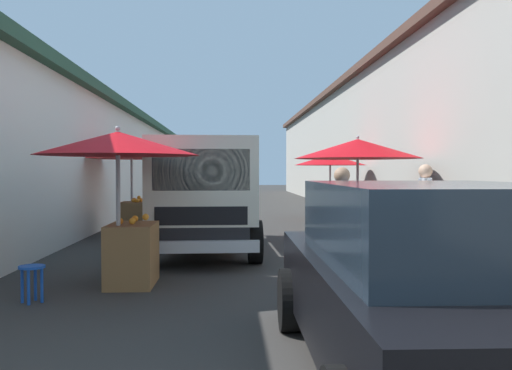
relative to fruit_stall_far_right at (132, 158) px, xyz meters
name	(u,v)px	position (x,y,z in m)	size (l,w,h in m)	color
ground	(250,226)	(1.73, -2.93, -1.85)	(90.00, 90.00, 0.00)	#33302D
building_left_whitewash	(11,161)	(3.98, 4.44, -0.01)	(49.80, 7.50, 3.66)	silver
building_right_concrete	(473,140)	(3.98, -10.30, 0.71)	(49.80, 7.50, 5.10)	#A39E93
fruit_stall_far_right	(132,158)	(0.00, 0.00, 0.00)	(2.47, 2.47, 2.41)	#9E9EA3
fruit_stall_far_left	(330,168)	(3.58, -5.53, -0.21)	(2.27, 2.27, 2.13)	#9E9EA3
fruit_stall_mid_lane	(357,160)	(-1.51, -5.17, -0.06)	(2.81, 2.81, 2.32)	#9E9EA3
fruit_stall_near_left	(122,173)	(-6.25, -0.93, -0.33)	(2.13, 2.13, 2.13)	#9E9EA3
hatchback_car	(429,283)	(-9.70, -3.77, -1.11)	(3.93, 1.95, 1.45)	black
delivery_truck	(203,199)	(-3.79, -1.89, -0.81)	(4.97, 2.08, 2.08)	black
vendor_by_crates	(425,207)	(-4.79, -5.53, -0.89)	(0.61, 0.36, 1.65)	navy
vendor_in_shade	(342,218)	(-6.26, -3.86, -0.93)	(0.50, 0.45, 1.59)	navy
plastic_stool	(32,275)	(-7.06, -0.05, -1.52)	(0.30, 0.30, 0.43)	#194CB2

